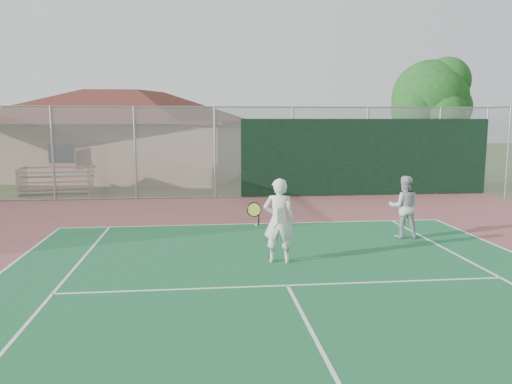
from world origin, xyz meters
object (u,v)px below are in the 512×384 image
clubhouse (127,125)px  player_grey_back (404,208)px  bleachers (56,180)px  player_white_front (279,221)px  tree (432,101)px

clubhouse → player_grey_back: 17.53m
bleachers → player_grey_back: size_ratio=1.88×
clubhouse → player_grey_back: size_ratio=8.85×
bleachers → player_white_front: (7.55, -11.05, 0.33)m
clubhouse → tree: 15.44m
clubhouse → bleachers: size_ratio=4.69×
bleachers → player_grey_back: player_grey_back is taller
player_grey_back → player_white_front: bearing=39.4°
clubhouse → bleachers: 6.49m
clubhouse → bleachers: bearing=-96.3°
bleachers → tree: (17.05, 2.13, 3.36)m
bleachers → player_white_front: bearing=-61.6°
clubhouse → player_white_front: 17.77m
bleachers → player_grey_back: bearing=-45.6°
tree → player_grey_back: tree is taller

